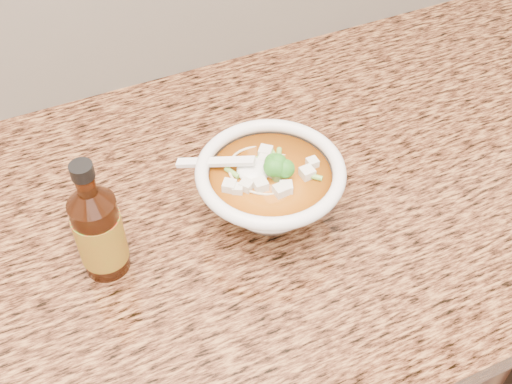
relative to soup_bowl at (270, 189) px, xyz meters
name	(u,v)px	position (x,y,z in m)	size (l,w,h in m)	color
counter_slab	(52,274)	(-0.29, 0.04, -0.06)	(4.00, 0.68, 0.04)	#9A6838
soup_bowl	(270,189)	(0.00, 0.00, 0.00)	(0.20, 0.19, 0.11)	white
hot_sauce_bottle	(99,231)	(-0.22, 0.00, 0.02)	(0.07, 0.07, 0.17)	#401908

